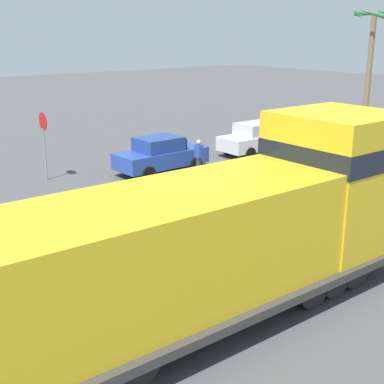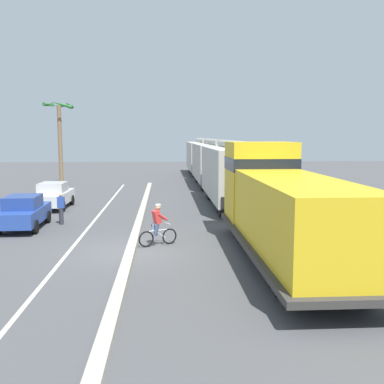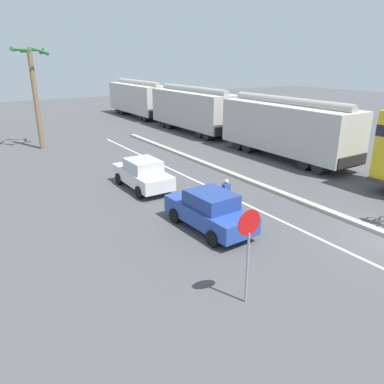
{
  "view_description": "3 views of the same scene",
  "coord_description": "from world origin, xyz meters",
  "px_view_note": "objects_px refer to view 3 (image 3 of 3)",
  "views": [
    {
      "loc": [
        13.7,
        -8.55,
        6.15
      ],
      "look_at": [
        0.73,
        1.57,
        1.14
      ],
      "focal_mm": 50.0,
      "sensor_mm": 36.0,
      "label": 1
    },
    {
      "loc": [
        1.33,
        -17.2,
        4.49
      ],
      "look_at": [
        2.52,
        2.13,
        2.04
      ],
      "focal_mm": 42.0,
      "sensor_mm": 36.0,
      "label": 2
    },
    {
      "loc": [
        -13.72,
        -6.67,
        6.67
      ],
      "look_at": [
        -5.28,
        6.21,
        1.1
      ],
      "focal_mm": 35.0,
      "sensor_mm": 36.0,
      "label": 3
    }
  ],
  "objects_px": {
    "pedestrian_by_cars": "(226,196)",
    "parked_car_white": "(143,174)",
    "hopper_car_middle": "(193,110)",
    "stop_sign": "(248,239)",
    "hopper_car_lead": "(286,129)",
    "palm_tree_near": "(33,76)",
    "parked_car_blue": "(209,210)",
    "hopper_car_trailing": "(138,99)"
  },
  "relations": [
    {
      "from": "palm_tree_near",
      "to": "pedestrian_by_cars",
      "type": "bearing_deg",
      "value": -77.48
    },
    {
      "from": "parked_car_blue",
      "to": "stop_sign",
      "type": "relative_size",
      "value": 1.48
    },
    {
      "from": "palm_tree_near",
      "to": "parked_car_blue",
      "type": "bearing_deg",
      "value": -82.72
    },
    {
      "from": "hopper_car_lead",
      "to": "palm_tree_near",
      "type": "bearing_deg",
      "value": 137.54
    },
    {
      "from": "hopper_car_trailing",
      "to": "parked_car_white",
      "type": "distance_m",
      "value": 26.06
    },
    {
      "from": "parked_car_white",
      "to": "stop_sign",
      "type": "xyz_separation_m",
      "value": [
        -1.95,
        -10.58,
        1.21
      ]
    },
    {
      "from": "hopper_car_trailing",
      "to": "parked_car_blue",
      "type": "distance_m",
      "value": 31.62
    },
    {
      "from": "parked_car_blue",
      "to": "hopper_car_middle",
      "type": "bearing_deg",
      "value": 58.47
    },
    {
      "from": "pedestrian_by_cars",
      "to": "parked_car_white",
      "type": "bearing_deg",
      "value": 107.26
    },
    {
      "from": "parked_car_blue",
      "to": "pedestrian_by_cars",
      "type": "distance_m",
      "value": 1.81
    },
    {
      "from": "hopper_car_middle",
      "to": "pedestrian_by_cars",
      "type": "bearing_deg",
      "value": -119.02
    },
    {
      "from": "pedestrian_by_cars",
      "to": "parked_car_blue",
      "type": "bearing_deg",
      "value": -149.81
    },
    {
      "from": "hopper_car_middle",
      "to": "palm_tree_near",
      "type": "relative_size",
      "value": 1.41
    },
    {
      "from": "parked_car_white",
      "to": "hopper_car_trailing",
      "type": "bearing_deg",
      "value": 64.81
    },
    {
      "from": "hopper_car_middle",
      "to": "stop_sign",
      "type": "height_order",
      "value": "hopper_car_middle"
    },
    {
      "from": "hopper_car_lead",
      "to": "palm_tree_near",
      "type": "distance_m",
      "value": 18.5
    },
    {
      "from": "hopper_car_middle",
      "to": "parked_car_blue",
      "type": "bearing_deg",
      "value": -121.53
    },
    {
      "from": "stop_sign",
      "to": "pedestrian_by_cars",
      "type": "distance_m",
      "value": 6.61
    },
    {
      "from": "hopper_car_middle",
      "to": "pedestrian_by_cars",
      "type": "xyz_separation_m",
      "value": [
        -9.48,
        -17.09,
        -1.23
      ]
    },
    {
      "from": "hopper_car_middle",
      "to": "palm_tree_near",
      "type": "xyz_separation_m",
      "value": [
        -13.43,
        0.69,
        3.27
      ]
    },
    {
      "from": "parked_car_white",
      "to": "pedestrian_by_cars",
      "type": "relative_size",
      "value": 2.6
    },
    {
      "from": "hopper_car_middle",
      "to": "stop_sign",
      "type": "xyz_separation_m",
      "value": [
        -13.03,
        -22.54,
        -0.05
      ]
    },
    {
      "from": "parked_car_blue",
      "to": "parked_car_white",
      "type": "distance_m",
      "value": 6.05
    },
    {
      "from": "parked_car_white",
      "to": "stop_sign",
      "type": "distance_m",
      "value": 10.83
    },
    {
      "from": "hopper_car_trailing",
      "to": "hopper_car_lead",
      "type": "bearing_deg",
      "value": -90.0
    },
    {
      "from": "hopper_car_lead",
      "to": "hopper_car_middle",
      "type": "relative_size",
      "value": 1.0
    },
    {
      "from": "parked_car_white",
      "to": "pedestrian_by_cars",
      "type": "bearing_deg",
      "value": -72.74
    },
    {
      "from": "pedestrian_by_cars",
      "to": "hopper_car_lead",
      "type": "bearing_deg",
      "value": 30.09
    },
    {
      "from": "parked_car_blue",
      "to": "stop_sign",
      "type": "bearing_deg",
      "value": -113.62
    },
    {
      "from": "parked_car_white",
      "to": "palm_tree_near",
      "type": "bearing_deg",
      "value": 100.54
    },
    {
      "from": "hopper_car_middle",
      "to": "pedestrian_by_cars",
      "type": "relative_size",
      "value": 6.54
    },
    {
      "from": "hopper_car_trailing",
      "to": "stop_sign",
      "type": "relative_size",
      "value": 3.68
    },
    {
      "from": "pedestrian_by_cars",
      "to": "hopper_car_trailing",
      "type": "bearing_deg",
      "value": 71.71
    },
    {
      "from": "hopper_car_lead",
      "to": "pedestrian_by_cars",
      "type": "height_order",
      "value": "hopper_car_lead"
    },
    {
      "from": "hopper_car_trailing",
      "to": "parked_car_white",
      "type": "bearing_deg",
      "value": -115.19
    },
    {
      "from": "parked_car_blue",
      "to": "pedestrian_by_cars",
      "type": "relative_size",
      "value": 2.63
    },
    {
      "from": "hopper_car_middle",
      "to": "stop_sign",
      "type": "relative_size",
      "value": 3.68
    },
    {
      "from": "hopper_car_trailing",
      "to": "stop_sign",
      "type": "distance_m",
      "value": 36.54
    },
    {
      "from": "hopper_car_trailing",
      "to": "palm_tree_near",
      "type": "distance_m",
      "value": 17.61
    },
    {
      "from": "palm_tree_near",
      "to": "pedestrian_by_cars",
      "type": "xyz_separation_m",
      "value": [
        3.95,
        -17.79,
        -4.5
      ]
    },
    {
      "from": "palm_tree_near",
      "to": "pedestrian_by_cars",
      "type": "height_order",
      "value": "palm_tree_near"
    },
    {
      "from": "stop_sign",
      "to": "parked_car_blue",
      "type": "bearing_deg",
      "value": 66.38
    }
  ]
}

